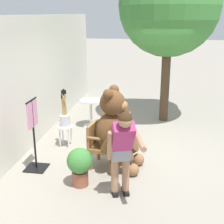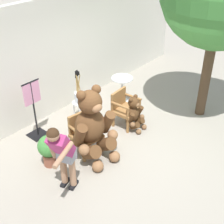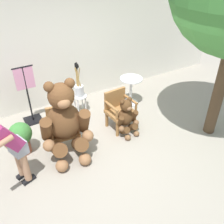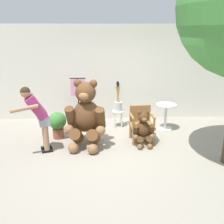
# 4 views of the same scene
# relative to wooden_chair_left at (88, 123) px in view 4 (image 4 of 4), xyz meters

# --- Properties ---
(ground_plane) EXTENTS (60.00, 60.00, 0.00)m
(ground_plane) POSITION_rel_wooden_chair_left_xyz_m (0.65, -0.65, -0.46)
(ground_plane) COLOR gray
(back_wall) EXTENTS (10.00, 0.16, 2.80)m
(back_wall) POSITION_rel_wooden_chair_left_xyz_m (0.65, 1.75, 0.94)
(back_wall) COLOR silver
(back_wall) RESTS_ON ground
(wooden_chair_left) EXTENTS (0.63, 0.59, 0.86)m
(wooden_chair_left) POSITION_rel_wooden_chair_left_xyz_m (0.00, 0.00, 0.00)
(wooden_chair_left) COLOR olive
(wooden_chair_left) RESTS_ON ground
(wooden_chair_right) EXTENTS (0.59, 0.56, 0.86)m
(wooden_chair_right) POSITION_rel_wooden_chair_left_xyz_m (1.31, 0.00, 0.00)
(wooden_chair_right) COLOR olive
(wooden_chair_right) RESTS_ON ground
(teddy_bear_large) EXTENTS (0.97, 0.95, 1.58)m
(teddy_bear_large) POSITION_rel_wooden_chair_left_xyz_m (-0.02, -0.27, 0.31)
(teddy_bear_large) COLOR brown
(teddy_bear_large) RESTS_ON ground
(teddy_bear_small) EXTENTS (0.51, 0.50, 0.85)m
(teddy_bear_small) POSITION_rel_wooden_chair_left_xyz_m (1.32, -0.29, -0.04)
(teddy_bear_small) COLOR #4C3019
(teddy_bear_small) RESTS_ON ground
(person_visitor) EXTENTS (0.74, 0.65, 1.51)m
(person_visitor) POSITION_rel_wooden_chair_left_xyz_m (-1.04, -0.54, 0.44)
(person_visitor) COLOR black
(person_visitor) RESTS_ON ground
(white_stool) EXTENTS (0.34, 0.34, 0.46)m
(white_stool) POSITION_rel_wooden_chair_left_xyz_m (0.80, 0.97, -0.11)
(white_stool) COLOR silver
(white_stool) RESTS_ON ground
(brush_bucket) EXTENTS (0.22, 0.22, 0.85)m
(brush_bucket) POSITION_rel_wooden_chair_left_xyz_m (0.79, 0.97, 0.20)
(brush_bucket) COLOR silver
(brush_bucket) RESTS_ON white_stool
(round_side_table) EXTENTS (0.56, 0.56, 0.72)m
(round_side_table) POSITION_rel_wooden_chair_left_xyz_m (2.09, 0.70, -0.01)
(round_side_table) COLOR silver
(round_side_table) RESTS_ON ground
(potted_plant) EXTENTS (0.44, 0.44, 0.68)m
(potted_plant) POSITION_rel_wooden_chair_left_xyz_m (-0.77, 0.22, -0.07)
(potted_plant) COLOR brown
(potted_plant) RESTS_ON ground
(clothing_display_stand) EXTENTS (0.44, 0.40, 1.36)m
(clothing_display_stand) POSITION_rel_wooden_chair_left_xyz_m (-0.33, 1.20, 0.26)
(clothing_display_stand) COLOR black
(clothing_display_stand) RESTS_ON ground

